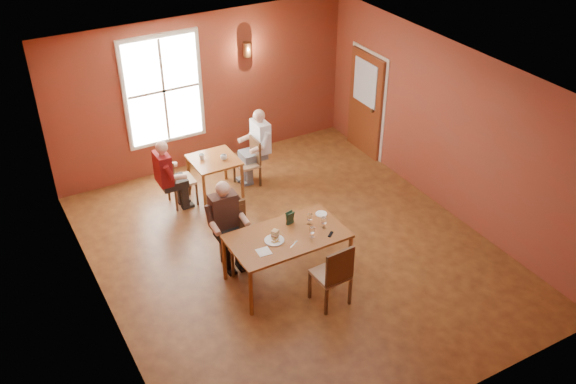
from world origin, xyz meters
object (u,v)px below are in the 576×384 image
chair_diner_main (238,238)px  chair_empty (330,273)px  main_table (287,257)px  second_table (215,176)px  diner_white (248,152)px  diner_maroon (179,171)px  diner_main (239,231)px  chair_diner_white (247,163)px  chair_diner_maroon (181,179)px

chair_diner_main → chair_empty: 1.61m
main_table → second_table: bearing=89.2°
main_table → diner_white: size_ratio=1.26×
chair_diner_main → diner_maroon: bearing=-86.2°
second_table → diner_white: 0.76m
diner_main → diner_white: 2.48m
diner_main → second_table: diner_main is taller
second_table → chair_diner_white: (0.65, 0.00, 0.10)m
second_table → diner_maroon: diner_maroon is taller
main_table → chair_diner_maroon: bearing=102.4°
main_table → chair_diner_main: bearing=127.6°
diner_maroon → diner_main: bearing=3.7°
chair_diner_white → diner_maroon: bearing=90.0°
chair_empty → chair_diner_maroon: (-0.91, 3.53, -0.03)m
diner_maroon → diner_white: bearing=90.0°
chair_diner_white → chair_diner_maroon: 1.30m
chair_empty → diner_white: diner_white is taller
second_table → diner_maroon: (-0.68, 0.00, 0.30)m
main_table → diner_main: 0.84m
chair_diner_white → diner_maroon: (-1.33, 0.00, 0.20)m
main_table → diner_main: bearing=128.9°
chair_diner_white → diner_white: 0.24m
chair_empty → chair_diner_white: size_ratio=1.14×
chair_diner_main → chair_empty: size_ratio=1.00×
chair_diner_white → second_table: bearing=90.0°
diner_white → main_table: bearing=165.5°
chair_diner_maroon → diner_maroon: size_ratio=0.74×
chair_diner_maroon → diner_maroon: 0.18m
chair_empty → second_table: bearing=91.1°
chair_empty → diner_main: bearing=117.2°
chair_diner_main → second_table: (0.54, 2.13, -0.16)m
chair_diner_main → chair_diner_maroon: chair_diner_main is taller
chair_diner_white → chair_empty: bearing=173.6°
chair_empty → second_table: 3.54m
diner_main → chair_empty: 1.59m
diner_main → second_table: bearing=-104.0°
chair_diner_main → chair_diner_white: (1.19, 2.13, -0.07)m
chair_diner_maroon → chair_diner_main: bearing=3.0°
main_table → chair_diner_maroon: (-0.61, 2.78, 0.08)m
diner_white → chair_diner_maroon: (-1.33, 0.00, -0.20)m
chair_diner_main → diner_main: size_ratio=0.76×
chair_diner_main → chair_diner_maroon: bearing=-87.0°
diner_main → diner_maroon: bearing=-86.3°
diner_white → diner_maroon: 1.36m
diner_main → diner_maroon: 2.17m
main_table → diner_maroon: 2.87m
chair_diner_white → chair_diner_maroon: bearing=90.0°
chair_empty → chair_diner_maroon: 3.64m
second_table → chair_diner_white: size_ratio=0.89×
main_table → second_table: size_ratio=2.12×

